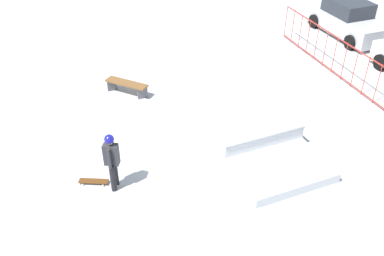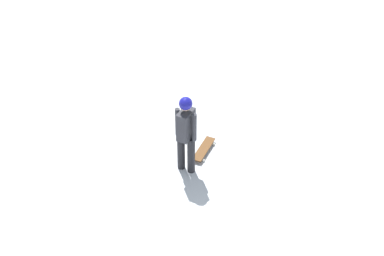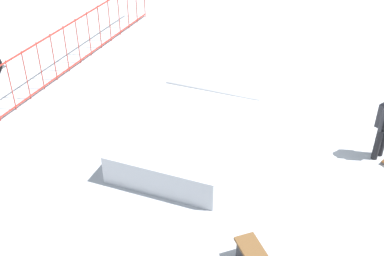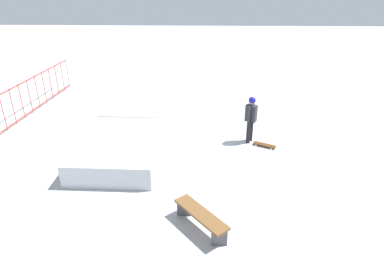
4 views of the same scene
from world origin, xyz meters
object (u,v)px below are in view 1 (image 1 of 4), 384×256
(skateboard, at_px, (94,181))
(park_bench, at_px, (127,85))
(skate_ramp, at_px, (243,124))
(parked_car_silver, at_px, (348,20))
(skater, at_px, (112,158))

(skateboard, height_order, park_bench, park_bench)
(skate_ramp, relative_size, skateboard, 6.80)
(skate_ramp, xyz_separation_m, parked_car_silver, (-4.95, 8.31, 0.41))
(parked_car_silver, bearing_deg, skater, -62.78)
(park_bench, bearing_deg, skateboard, -27.91)
(skate_ramp, distance_m, skateboard, 4.92)
(skateboard, height_order, parked_car_silver, parked_car_silver)
(skater, xyz_separation_m, skateboard, (-0.39, -0.50, -0.93))
(parked_car_silver, bearing_deg, skate_ramp, -56.51)
(skater, bearing_deg, skate_ramp, -138.11)
(park_bench, height_order, parked_car_silver, parked_car_silver)
(skater, distance_m, parked_car_silver, 13.96)
(skate_ramp, height_order, skater, skater)
(skate_ramp, bearing_deg, skateboard, -83.46)
(skater, relative_size, park_bench, 1.16)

